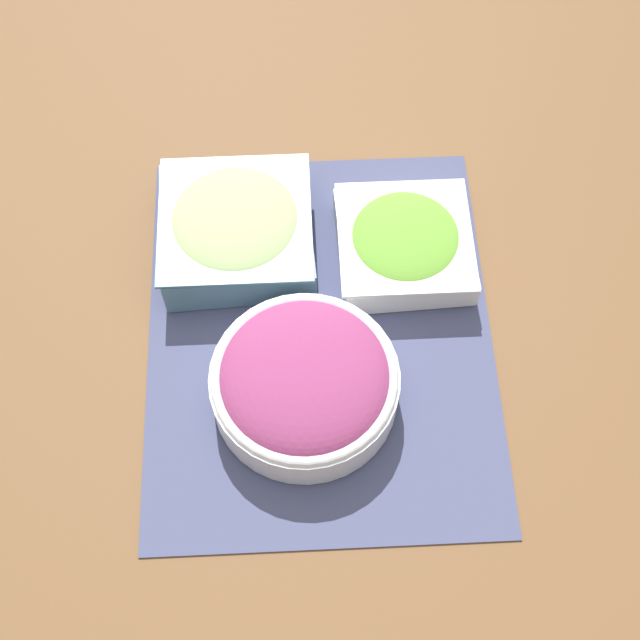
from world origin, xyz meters
The scene contains 5 objects.
ground_plane centered at (0.00, 0.00, 0.00)m, with size 3.00×3.00×0.00m, color brown.
placemat centered at (0.00, 0.00, 0.00)m, with size 0.47×0.38×0.00m.
onion_bowl centered at (-0.07, 0.02, 0.04)m, with size 0.19×0.19×0.07m.
cucumber_bowl centered at (0.12, 0.09, 0.04)m, with size 0.17×0.17×0.06m.
lettuce_bowl centered at (0.10, -0.10, 0.03)m, with size 0.15×0.15×0.05m.
Camera 1 is at (-0.44, 0.02, 0.88)m, focal length 50.00 mm.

